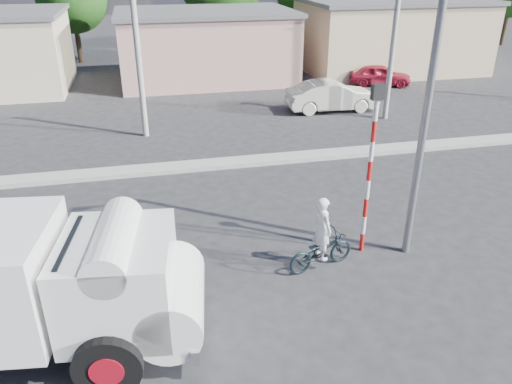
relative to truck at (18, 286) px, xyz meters
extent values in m
plane|color=#29292B|center=(4.52, 0.45, -1.52)|extent=(120.00, 120.00, 0.00)
cube|color=#99968E|center=(4.52, 8.45, -1.44)|extent=(40.00, 0.80, 0.16)
cylinder|color=black|center=(1.53, -1.38, -0.91)|extent=(1.25, 0.52, 1.21)
cylinder|color=red|center=(1.53, -1.38, -0.91)|extent=(0.64, 0.48, 0.60)
cylinder|color=black|center=(1.85, 0.92, -0.91)|extent=(1.25, 0.52, 1.21)
cylinder|color=red|center=(1.85, 0.92, -0.91)|extent=(0.64, 0.48, 0.60)
cube|color=black|center=(-0.28, 0.04, -0.82)|extent=(5.23, 2.12, 0.20)
cube|color=white|center=(1.80, -0.25, 0.03)|extent=(2.28, 2.51, 1.71)
cylinder|color=white|center=(2.73, -0.38, -0.47)|extent=(1.51, 2.41, 1.21)
cylinder|color=white|center=(1.80, -0.25, 0.80)|extent=(1.07, 2.35, 0.77)
cube|color=silver|center=(3.17, -0.44, -0.91)|extent=(0.48, 2.37, 0.31)
cube|color=black|center=(1.03, -0.14, 0.53)|extent=(0.34, 1.87, 0.77)
imported|color=black|center=(6.41, 1.45, -1.05)|extent=(1.87, 1.05, 0.93)
imported|color=white|center=(6.41, 1.45, -0.71)|extent=(0.52, 0.66, 1.61)
imported|color=beige|center=(11.52, 14.24, -0.79)|extent=(4.45, 1.71, 1.45)
imported|color=#AD1C34|center=(16.13, 18.53, -0.91)|extent=(3.80, 2.60, 1.20)
cylinder|color=red|center=(7.72, 1.95, -1.27)|extent=(0.11, 0.11, 0.50)
cylinder|color=white|center=(7.72, 1.95, -0.77)|extent=(0.11, 0.11, 0.50)
cylinder|color=red|center=(7.72, 1.95, -0.27)|extent=(0.11, 0.11, 0.50)
cylinder|color=white|center=(7.72, 1.95, 0.23)|extent=(0.11, 0.11, 0.50)
cylinder|color=red|center=(7.72, 1.95, 0.73)|extent=(0.11, 0.11, 0.50)
cylinder|color=white|center=(7.72, 1.95, 1.23)|extent=(0.11, 0.11, 0.50)
cylinder|color=red|center=(7.72, 1.95, 1.73)|extent=(0.11, 0.11, 0.50)
cylinder|color=white|center=(7.72, 1.95, 2.23)|extent=(0.11, 0.11, 0.50)
cube|color=black|center=(7.72, 1.95, 2.66)|extent=(0.28, 0.18, 0.36)
cylinder|color=slate|center=(8.82, 1.65, 2.98)|extent=(0.18, 0.18, 9.00)
cube|color=tan|center=(6.52, 22.45, 0.38)|extent=(10.00, 7.00, 3.80)
cube|color=#59595B|center=(6.52, 22.45, 2.40)|extent=(10.30, 7.30, 0.24)
cube|color=tan|center=(18.52, 22.45, 0.58)|extent=(11.00, 7.00, 4.20)
cube|color=#59595B|center=(18.52, 22.45, 2.80)|extent=(11.30, 7.30, 0.24)
cylinder|color=#38281E|center=(-1.48, 29.45, 0.22)|extent=(0.36, 0.36, 3.47)
cylinder|color=#38281E|center=(8.52, 28.45, 0.58)|extent=(0.36, 0.36, 4.20)
cylinder|color=#38281E|center=(15.52, 30.45, 0.30)|extent=(0.36, 0.36, 3.64)
cylinder|color=#38281E|center=(24.52, 28.45, 0.67)|extent=(0.36, 0.36, 4.37)
cylinder|color=#38281E|center=(32.52, 29.45, 0.39)|extent=(0.36, 0.36, 3.81)
cylinder|color=#99968E|center=(2.52, 12.45, 2.48)|extent=(0.24, 0.24, 8.00)
cylinder|color=#99968E|center=(13.52, 12.45, 2.48)|extent=(0.24, 0.24, 8.00)
camera|label=1|loc=(2.57, -8.23, 5.48)|focal=35.00mm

